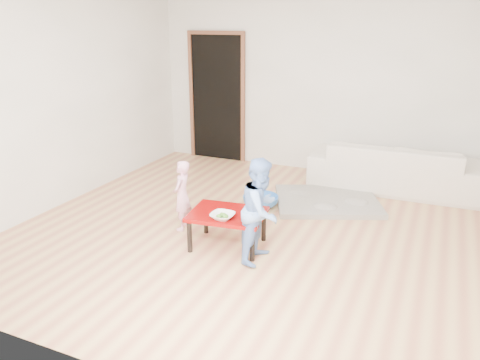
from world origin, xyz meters
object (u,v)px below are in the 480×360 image
Objects in this scene: child_pink at (182,195)px; child_blue at (261,210)px; sofa at (394,167)px; bowl at (222,216)px; red_table at (228,229)px; basin at (261,201)px.

child_blue is at bearing 65.74° from child_pink.
child_pink is 0.77× the size of child_blue.
child_pink is (-2.03, -2.35, 0.07)m from sofa.
bowl is 0.30× the size of child_pink.
red_table is 1.68× the size of basin.
child_blue is (0.42, -0.12, 0.33)m from red_table.
child_pink reaches higher than sofa.
bowl is at bearing 62.44° from sofa.
child_blue reaches higher than bowl.
child_pink is at bearing 48.14° from sofa.
child_pink reaches higher than red_table.
bowl is 0.42m from child_blue.
child_pink is at bearing 76.59° from child_blue.
basin is at bearing 42.21° from sofa.
basin is (-0.51, 1.29, -0.45)m from child_blue.
child_pink is at bearing 152.31° from bowl.
red_table reaches higher than basin.
bowl is 1.38m from basin.
child_blue reaches higher than sofa.
sofa is at bearing 43.30° from basin.
basin is at bearing 94.64° from bowl.
child_pink is (-0.66, 0.19, 0.21)m from red_table.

